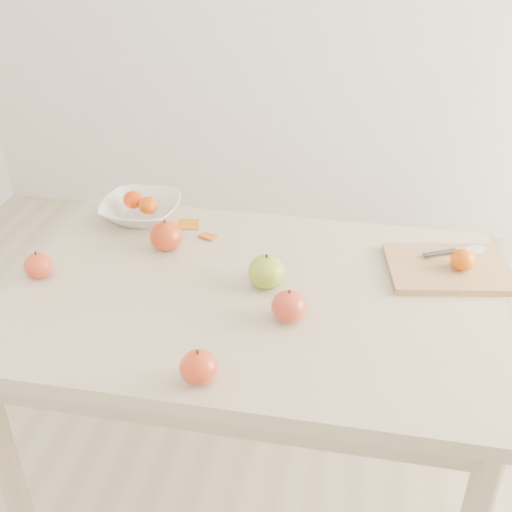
# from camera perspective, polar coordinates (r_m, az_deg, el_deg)

# --- Properties ---
(ground) EXTENTS (3.50, 3.50, 0.00)m
(ground) POSITION_cam_1_polar(r_m,az_deg,el_deg) (2.09, -0.27, -20.24)
(ground) COLOR #C6B293
(ground) RESTS_ON ground
(table) EXTENTS (1.20, 0.80, 0.75)m
(table) POSITION_cam_1_polar(r_m,az_deg,el_deg) (1.63, -0.33, -5.98)
(table) COLOR beige
(table) RESTS_ON ground
(cutting_board) EXTENTS (0.34, 0.27, 0.02)m
(cutting_board) POSITION_cam_1_polar(r_m,az_deg,el_deg) (1.71, 16.70, -1.07)
(cutting_board) COLOR tan
(cutting_board) RESTS_ON table
(board_tangerine) EXTENTS (0.06, 0.06, 0.05)m
(board_tangerine) POSITION_cam_1_polar(r_m,az_deg,el_deg) (1.68, 17.91, -0.31)
(board_tangerine) COLOR #E15507
(board_tangerine) RESTS_ON cutting_board
(fruit_bowl) EXTENTS (0.23, 0.23, 0.06)m
(fruit_bowl) POSITION_cam_1_polar(r_m,az_deg,el_deg) (1.90, -10.19, 4.08)
(fruit_bowl) COLOR white
(fruit_bowl) RESTS_ON table
(bowl_tangerine_near) EXTENTS (0.06, 0.06, 0.05)m
(bowl_tangerine_near) POSITION_cam_1_polar(r_m,az_deg,el_deg) (1.91, -10.87, 4.95)
(bowl_tangerine_near) COLOR #DF3A07
(bowl_tangerine_near) RESTS_ON fruit_bowl
(bowl_tangerine_far) EXTENTS (0.06, 0.06, 0.05)m
(bowl_tangerine_far) POSITION_cam_1_polar(r_m,az_deg,el_deg) (1.87, -9.55, 4.47)
(bowl_tangerine_far) COLOR #C75907
(bowl_tangerine_far) RESTS_ON fruit_bowl
(orange_peel_a) EXTENTS (0.07, 0.06, 0.01)m
(orange_peel_a) POSITION_cam_1_polar(r_m,az_deg,el_deg) (1.85, -6.05, 2.68)
(orange_peel_a) COLOR #C4610D
(orange_peel_a) RESTS_ON table
(orange_peel_b) EXTENTS (0.06, 0.05, 0.01)m
(orange_peel_b) POSITION_cam_1_polar(r_m,az_deg,el_deg) (1.79, -4.27, 1.72)
(orange_peel_b) COLOR #CE550E
(orange_peel_b) RESTS_ON table
(paring_knife) EXTENTS (0.16, 0.08, 0.01)m
(paring_knife) POSITION_cam_1_polar(r_m,az_deg,el_deg) (1.77, 18.13, 0.45)
(paring_knife) COLOR silver
(paring_knife) RESTS_ON cutting_board
(apple_green) EXTENTS (0.09, 0.09, 0.08)m
(apple_green) POSITION_cam_1_polar(r_m,az_deg,el_deg) (1.56, 0.94, -1.40)
(apple_green) COLOR olive
(apple_green) RESTS_ON table
(apple_red_c) EXTENTS (0.08, 0.08, 0.07)m
(apple_red_c) POSITION_cam_1_polar(r_m,az_deg,el_deg) (1.30, -5.13, -9.80)
(apple_red_c) COLOR #A81413
(apple_red_c) RESTS_ON table
(apple_red_d) EXTENTS (0.07, 0.07, 0.06)m
(apple_red_d) POSITION_cam_1_polar(r_m,az_deg,el_deg) (1.70, -18.80, -0.79)
(apple_red_d) COLOR #A51A14
(apple_red_d) RESTS_ON table
(apple_red_e) EXTENTS (0.08, 0.08, 0.07)m
(apple_red_e) POSITION_cam_1_polar(r_m,az_deg,el_deg) (1.46, 2.94, -4.47)
(apple_red_e) COLOR #A70C1A
(apple_red_e) RESTS_ON table
(apple_red_a) EXTENTS (0.09, 0.09, 0.08)m
(apple_red_a) POSITION_cam_1_polar(r_m,az_deg,el_deg) (1.73, -8.00, 1.79)
(apple_red_a) COLOR #A51105
(apple_red_a) RESTS_ON table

